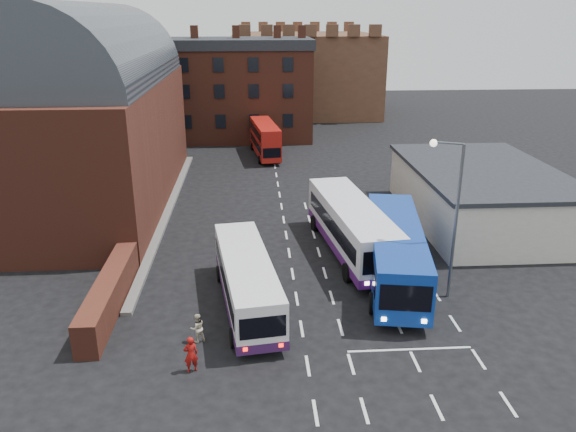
{
  "coord_description": "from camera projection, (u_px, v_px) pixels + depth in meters",
  "views": [
    {
      "loc": [
        -2.3,
        -25.62,
        15.22
      ],
      "look_at": [
        0.0,
        10.0,
        2.2
      ],
      "focal_mm": 35.0,
      "sensor_mm": 36.0,
      "label": 1
    }
  ],
  "objects": [
    {
      "name": "bus_red_double",
      "position": [
        265.0,
        139.0,
        61.94
      ],
      "size": [
        3.25,
        9.57,
        3.75
      ],
      "rotation": [
        0.0,
        0.0,
        3.26
      ],
      "color": "#B11912",
      "rests_on": "ground"
    },
    {
      "name": "brick_terrace",
      "position": [
        222.0,
        94.0,
        70.25
      ],
      "size": [
        22.0,
        10.0,
        11.0
      ],
      "primitive_type": "cube",
      "color": "brown",
      "rests_on": "ground"
    },
    {
      "name": "pedestrian_red",
      "position": [
        191.0,
        354.0,
        24.96
      ],
      "size": [
        0.74,
        0.6,
        1.76
      ],
      "primitive_type": "imported",
      "rotation": [
        0.0,
        0.0,
        3.45
      ],
      "color": "#98100D",
      "rests_on": "ground"
    },
    {
      "name": "street_lamp",
      "position": [
        451.0,
        206.0,
        30.13
      ],
      "size": [
        1.71,
        0.87,
        8.95
      ],
      "rotation": [
        0.0,
        0.0,
        -0.39
      ],
      "color": "#585A5F",
      "rests_on": "ground"
    },
    {
      "name": "ground",
      "position": [
        300.0,
        321.0,
        29.38
      ],
      "size": [
        180.0,
        180.0,
        0.0
      ],
      "primitive_type": "plane",
      "color": "black"
    },
    {
      "name": "bus_white_inbound",
      "position": [
        351.0,
        225.0,
        36.94
      ],
      "size": [
        4.4,
        12.88,
        3.44
      ],
      "rotation": [
        0.0,
        0.0,
        3.26
      ],
      "color": "white",
      "rests_on": "ground"
    },
    {
      "name": "bus_white_outbound",
      "position": [
        247.0,
        278.0,
        30.21
      ],
      "size": [
        3.91,
        10.94,
        2.92
      ],
      "rotation": [
        0.0,
        0.0,
        0.14
      ],
      "color": "white",
      "rests_on": "ground"
    },
    {
      "name": "pedestrian_beige",
      "position": [
        197.0,
        328.0,
        27.29
      ],
      "size": [
        0.9,
        0.82,
        1.5
      ],
      "primitive_type": "imported",
      "rotation": [
        0.0,
        0.0,
        3.57
      ],
      "color": "beige",
      "rests_on": "ground"
    },
    {
      "name": "cream_building",
      "position": [
        481.0,
        194.0,
        42.67
      ],
      "size": [
        10.4,
        16.4,
        4.25
      ],
      "color": "beige",
      "rests_on": "ground"
    },
    {
      "name": "bus_blue",
      "position": [
        396.0,
        249.0,
        33.09
      ],
      "size": [
        4.93,
        12.91,
        3.44
      ],
      "rotation": [
        0.0,
        0.0,
        2.97
      ],
      "color": "navy",
      "rests_on": "ground"
    },
    {
      "name": "castle_keep",
      "position": [
        303.0,
        73.0,
        89.56
      ],
      "size": [
        22.0,
        22.0,
        12.0
      ],
      "primitive_type": "cube",
      "color": "brown",
      "rests_on": "ground"
    },
    {
      "name": "railway_station",
      "position": [
        89.0,
        111.0,
        45.51
      ],
      "size": [
        12.0,
        28.0,
        16.0
      ],
      "color": "#602B1E",
      "rests_on": "ground"
    },
    {
      "name": "forecourt_wall",
      "position": [
        110.0,
        293.0,
        30.33
      ],
      "size": [
        1.2,
        10.0,
        1.8
      ],
      "primitive_type": "cube",
      "color": "#602B1E",
      "rests_on": "ground"
    }
  ]
}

